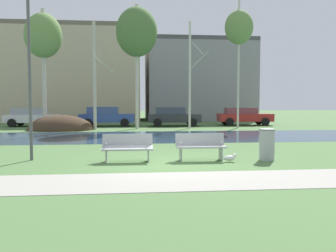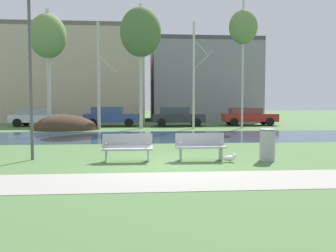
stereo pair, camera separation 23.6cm
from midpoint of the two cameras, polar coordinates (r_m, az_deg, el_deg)
ground_plane at (r=21.07m, az=-2.14°, el=-1.41°), size 120.00×120.00×0.00m
paved_path_strip at (r=8.88m, az=1.64°, el=-8.49°), size 60.00×2.15×0.01m
river_band at (r=20.18m, az=-2.02°, el=-1.62°), size 80.00×6.93×0.01m
soil_mound at (r=25.96m, az=-15.40°, el=-0.57°), size 4.39×3.19×2.03m
bench_left at (r=11.75m, az=-5.74°, el=-3.19°), size 1.61×0.59×0.87m
bench_right at (r=11.95m, az=5.62°, el=-3.08°), size 1.61×0.59×0.87m
trash_bin at (r=12.33m, az=15.63°, el=-2.73°), size 0.51×0.51×1.02m
seagull at (r=11.80m, az=10.12°, el=-4.87°), size 0.46×0.17×0.27m
streetlamp at (r=12.85m, az=-20.09°, el=12.32°), size 0.32×0.32×5.85m
birch_far_left at (r=26.57m, az=-17.85°, el=12.98°), size 2.46×2.46×8.08m
birch_left at (r=25.80m, az=-10.38°, el=7.73°), size 1.39×2.11×7.31m
birch_center_left at (r=26.55m, az=-3.99°, el=14.21°), size 2.87×2.87×8.66m
birch_center at (r=26.43m, az=4.33°, el=7.98°), size 1.41×2.26×7.55m
birch_center_right at (r=27.74m, az=11.80°, el=14.66°), size 2.02×2.02×9.27m
parked_van_nearest_white at (r=30.38m, az=-19.18°, el=1.38°), size 4.33×2.27×1.41m
parked_sedan_second_blue at (r=29.17m, az=-8.64°, el=1.54°), size 4.25×2.09×1.51m
parked_hatch_third_dark at (r=28.93m, az=1.68°, el=1.53°), size 4.14×2.14×1.48m
parked_wagon_fourth_red at (r=30.60m, az=12.52°, el=1.53°), size 4.41×2.12×1.42m
building_beige_block at (r=39.52m, az=-14.67°, el=7.49°), size 15.04×9.92×9.13m
building_grey_warehouse at (r=40.13m, az=5.36°, el=6.87°), size 10.67×9.60×8.19m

